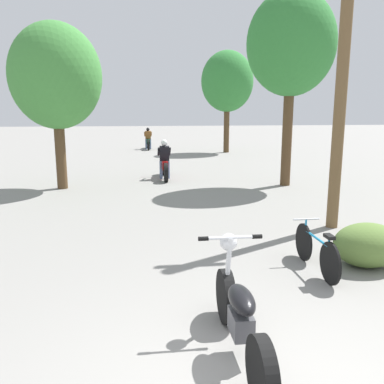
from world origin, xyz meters
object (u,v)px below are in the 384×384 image
Objects in this scene: roadside_tree_right_near at (291,45)px; motorcycle_foreground at (240,315)px; motorcycle_rider_far at (148,141)px; roadside_tree_right_far at (227,82)px; bicycle_parked at (316,250)px; motorcycle_rider_lead at (165,164)px; utility_pole at (342,80)px; roadside_tree_left at (56,77)px.

roadside_tree_right_near is 2.93× the size of motorcycle_foreground.
motorcycle_rider_far is (-0.44, 22.21, 0.08)m from motorcycle_foreground.
roadside_tree_right_far is 3.63× the size of bicycle_parked.
motorcycle_rider_lead is at bearing -88.23° from motorcycle_rider_far.
roadside_tree_right_far is at bearing 78.39° from motorcycle_foreground.
utility_pole reaches higher than motorcycle_foreground.
roadside_tree_right_far is 18.23m from bicycle_parked.
motorcycle_rider_lead is at bearing 24.24° from roadside_tree_left.
roadside_tree_left reaches higher than motorcycle_rider_lead.
roadside_tree_left is at bearing -126.15° from roadside_tree_right_far.
roadside_tree_right_far is 10.26m from motorcycle_rider_lead.
motorcycle_foreground is 1.31× the size of bicycle_parked.
utility_pole reaches higher than roadside_tree_left.
roadside_tree_right_far reaches higher than motorcycle_foreground.
roadside_tree_right_far reaches higher than motorcycle_rider_lead.
bicycle_parked is at bearing -55.53° from roadside_tree_left.
roadside_tree_right_far is at bearing 82.44° from bicycle_parked.
motorcycle_foreground is (-3.07, -4.25, -2.61)m from utility_pole.
roadside_tree_right_near reaches higher than motorcycle_rider_lead.
motorcycle_rider_lead is (-4.14, -8.73, -3.47)m from roadside_tree_right_far.
utility_pole is 7.82m from motorcycle_rider_lead.
roadside_tree_right_near is 8.47m from bicycle_parked.
utility_pole is at bearing 54.16° from motorcycle_foreground.
roadside_tree_right_near is at bearing 73.62° from bicycle_parked.
utility_pole reaches higher than roadside_tree_right_far.
roadside_tree_right_near reaches higher than utility_pole.
roadside_tree_left is 2.38× the size of motorcycle_rider_far.
roadside_tree_right_near is at bearing -25.52° from motorcycle_rider_lead.
roadside_tree_right_near is at bearing -72.13° from motorcycle_rider_far.
roadside_tree_right_far reaches higher than bicycle_parked.
utility_pole is 2.78× the size of motorcycle_rider_far.
roadside_tree_right_near reaches higher than roadside_tree_right_far.
motorcycle_rider_lead is (-3.16, 6.70, -2.51)m from utility_pole.
roadside_tree_left is 10.49m from motorcycle_foreground.
utility_pole is 3.73× the size of bicycle_parked.
motorcycle_rider_far is at bearing 107.87° from roadside_tree_right_near.
roadside_tree_right_far is 2.62× the size of motorcycle_rider_lead.
roadside_tree_left is 3.18× the size of bicycle_parked.
motorcycle_rider_far is (-4.23, 13.12, -3.92)m from roadside_tree_right_near.
roadside_tree_left is at bearing 141.36° from utility_pole.
motorcycle_foreground is 2.60m from bicycle_parked.
roadside_tree_left is at bearing 177.24° from roadside_tree_right_near.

